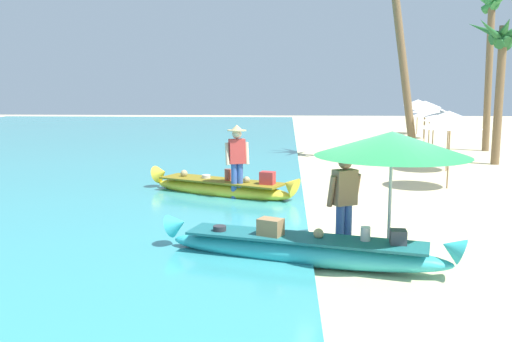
{
  "coord_description": "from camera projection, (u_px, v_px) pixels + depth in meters",
  "views": [
    {
      "loc": [
        -1.49,
        -9.66,
        2.72
      ],
      "look_at": [
        -2.15,
        2.02,
        0.9
      ],
      "focal_mm": 39.04,
      "sensor_mm": 36.0,
      "label": 1
    }
  ],
  "objects": [
    {
      "name": "ground_plane",
      "position": [
        371.0,
        240.0,
        9.86
      ],
      "size": [
        80.0,
        80.0,
        0.0
      ],
      "primitive_type": "plane",
      "color": "beige"
    },
    {
      "name": "boat_cyan_foreground",
      "position": [
        304.0,
        249.0,
        8.44
      ],
      "size": [
        4.58,
        1.76,
        0.7
      ],
      "color": "#33B2BC",
      "rests_on": "ground"
    },
    {
      "name": "boat_yellow_midground",
      "position": [
        222.0,
        188.0,
        13.44
      ],
      "size": [
        3.88,
        2.31,
        0.74
      ],
      "color": "yellow",
      "rests_on": "ground"
    },
    {
      "name": "person_vendor_hatted",
      "position": [
        237.0,
        158.0,
        12.84
      ],
      "size": [
        0.58,
        0.44,
        1.81
      ],
      "color": "#3D5BA8",
      "rests_on": "ground"
    },
    {
      "name": "person_tourist_customer",
      "position": [
        344.0,
        200.0,
        8.8
      ],
      "size": [
        0.58,
        0.42,
        1.63
      ],
      "color": "#3D5BA8",
      "rests_on": "ground"
    },
    {
      "name": "patio_umbrella_large",
      "position": [
        392.0,
        144.0,
        8.36
      ],
      "size": [
        2.35,
        2.35,
        2.03
      ],
      "color": "#B7B7BC",
      "rests_on": "ground"
    },
    {
      "name": "parasol_row_0",
      "position": [
        450.0,
        122.0,
        14.46
      ],
      "size": [
        1.6,
        1.6,
        1.91
      ],
      "color": "#8E6B47",
      "rests_on": "ground"
    },
    {
      "name": "parasol_row_1",
      "position": [
        449.0,
        116.0,
        17.42
      ],
      "size": [
        1.6,
        1.6,
        1.91
      ],
      "color": "#8E6B47",
      "rests_on": "ground"
    },
    {
      "name": "parasol_row_2",
      "position": [
        434.0,
        112.0,
        19.92
      ],
      "size": [
        1.6,
        1.6,
        1.91
      ],
      "color": "#8E6B47",
      "rests_on": "ground"
    },
    {
      "name": "parasol_row_3",
      "position": [
        430.0,
        109.0,
        22.65
      ],
      "size": [
        1.6,
        1.6,
        1.91
      ],
      "color": "#8E6B47",
      "rests_on": "ground"
    },
    {
      "name": "parasol_row_4",
      "position": [
        426.0,
        106.0,
        25.42
      ],
      "size": [
        1.6,
        1.6,
        1.91
      ],
      "color": "#8E6B47",
      "rests_on": "ground"
    },
    {
      "name": "parasol_row_5",
      "position": [
        425.0,
        104.0,
        28.13
      ],
      "size": [
        1.6,
        1.6,
        1.91
      ],
      "color": "#8E6B47",
      "rests_on": "ground"
    },
    {
      "name": "parasol_row_6",
      "position": [
        418.0,
        102.0,
        30.71
      ],
      "size": [
        1.6,
        1.6,
        1.91
      ],
      "color": "#8E6B47",
      "rests_on": "ground"
    },
    {
      "name": "palm_tree_tall_inland",
      "position": [
        396.0,
        1.0,
        19.29
      ],
      "size": [
        2.39,
        2.81,
        6.95
      ],
      "color": "brown",
      "rests_on": "ground"
    },
    {
      "name": "palm_tree_leaning_seaward",
      "position": [
        504.0,
        45.0,
        18.57
      ],
      "size": [
        2.71,
        2.46,
        4.96
      ],
      "color": "brown",
      "rests_on": "ground"
    },
    {
      "name": "palm_tree_mid_cluster",
      "position": [
        493.0,
        15.0,
        22.24
      ],
      "size": [
        2.54,
        2.45,
        6.78
      ],
      "color": "brown",
      "rests_on": "ground"
    }
  ]
}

